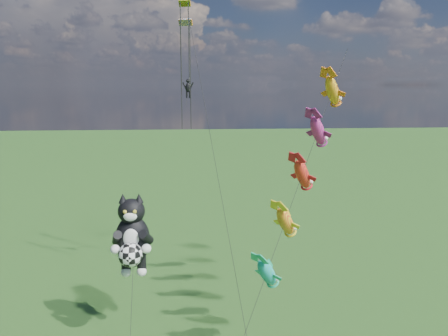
{
  "coord_description": "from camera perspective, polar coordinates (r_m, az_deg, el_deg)",
  "views": [
    {
      "loc": [
        6.5,
        -24.1,
        17.44
      ],
      "look_at": [
        9.13,
        9.98,
        10.92
      ],
      "focal_mm": 35.0,
      "sensor_mm": 36.0,
      "label": 1
    }
  ],
  "objects": [
    {
      "name": "cat_kite_rig",
      "position": [
        30.72,
        -11.92,
        -8.74
      ],
      "size": [
        2.7,
        4.16,
        10.26
      ],
      "rotation": [
        0.0,
        0.0,
        -0.03
      ],
      "color": "brown",
      "rests_on": "ground"
    },
    {
      "name": "fish_windsock_rig",
      "position": [
        30.47,
        10.17,
        -0.88
      ],
      "size": [
        10.71,
        12.0,
        20.24
      ],
      "rotation": [
        0.0,
        0.0,
        -0.4
      ],
      "color": "brown",
      "rests_on": "ground"
    },
    {
      "name": "parafoil_rig",
      "position": [
        36.87,
        -4.61,
        12.04
      ],
      "size": [
        4.69,
        17.1,
        24.84
      ],
      "rotation": [
        0.0,
        0.0,
        0.32
      ],
      "color": "brown",
      "rests_on": "ground"
    }
  ]
}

